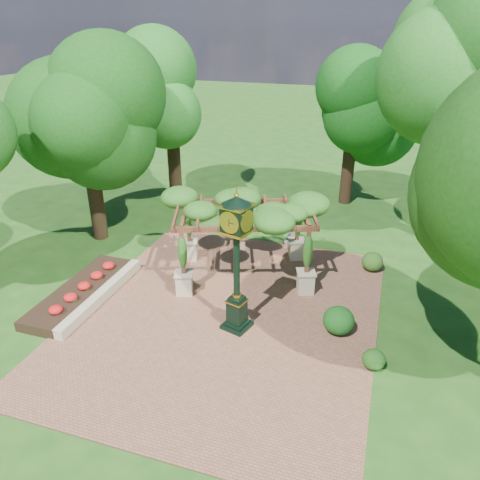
% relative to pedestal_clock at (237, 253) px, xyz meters
% --- Properties ---
extents(ground, '(120.00, 120.00, 0.00)m').
position_rel_pedestal_clock_xyz_m(ground, '(-0.56, -0.43, -2.80)').
color(ground, '#1E4714').
rests_on(ground, ground).
extents(brick_plaza, '(10.00, 12.00, 0.04)m').
position_rel_pedestal_clock_xyz_m(brick_plaza, '(-0.56, 0.57, -2.78)').
color(brick_plaza, brown).
rests_on(brick_plaza, ground).
extents(border_wall, '(0.35, 5.00, 0.40)m').
position_rel_pedestal_clock_xyz_m(border_wall, '(-5.16, 0.07, -2.60)').
color(border_wall, '#C6B793').
rests_on(border_wall, ground).
extents(flower_bed, '(1.50, 5.00, 0.36)m').
position_rel_pedestal_clock_xyz_m(flower_bed, '(-6.06, 0.07, -2.62)').
color(flower_bed, red).
rests_on(flower_bed, ground).
extents(pedestal_clock, '(1.14, 1.14, 4.69)m').
position_rel_pedestal_clock_xyz_m(pedestal_clock, '(0.00, 0.00, 0.00)').
color(pedestal_clock, black).
rests_on(pedestal_clock, brick_plaza).
extents(pergola, '(5.96, 4.74, 3.27)m').
position_rel_pedestal_clock_xyz_m(pergola, '(-0.83, 3.41, -0.12)').
color(pergola, '#C3B991').
rests_on(pergola, brick_plaza).
extents(sundial, '(0.66, 0.66, 1.06)m').
position_rel_pedestal_clock_xyz_m(sundial, '(0.33, 6.86, -2.34)').
color(sundial, gray).
rests_on(sundial, ground).
extents(shrub_front, '(0.86, 0.86, 0.61)m').
position_rel_pedestal_clock_xyz_m(shrub_front, '(4.40, -0.66, -2.46)').
color(shrub_front, '#225217').
rests_on(shrub_front, brick_plaza).
extents(shrub_mid, '(1.20, 1.20, 0.91)m').
position_rel_pedestal_clock_xyz_m(shrub_mid, '(3.20, 0.75, -2.31)').
color(shrub_mid, '#164C15').
rests_on(shrub_mid, brick_plaza).
extents(shrub_back, '(0.99, 0.99, 0.77)m').
position_rel_pedestal_clock_xyz_m(shrub_back, '(3.98, 5.32, -2.38)').
color(shrub_back, '#2C5919').
rests_on(shrub_back, brick_plaza).
extents(tree_west_near, '(4.66, 4.66, 7.78)m').
position_rel_pedestal_clock_xyz_m(tree_west_near, '(-8.23, 4.71, 2.55)').
color(tree_west_near, '#342315').
rests_on(tree_west_near, ground).
extents(tree_west_far, '(4.18, 4.18, 8.36)m').
position_rel_pedestal_clock_xyz_m(tree_west_far, '(-6.91, 10.17, 2.93)').
color(tree_west_far, black).
rests_on(tree_west_far, ground).
extents(tree_north, '(4.23, 4.23, 7.41)m').
position_rel_pedestal_clock_xyz_m(tree_north, '(2.04, 12.79, 2.28)').
color(tree_north, '#332114').
rests_on(tree_north, ground).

